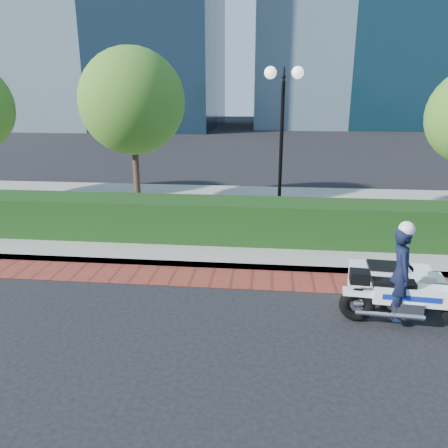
# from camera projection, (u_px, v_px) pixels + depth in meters

# --- Properties ---
(ground) EXTENTS (120.00, 120.00, 0.00)m
(ground) POSITION_uv_depth(u_px,v_px,m) (224.00, 314.00, 7.68)
(ground) COLOR black
(ground) RESTS_ON ground
(brick_strip) EXTENTS (60.00, 1.00, 0.01)m
(brick_strip) POSITION_uv_depth(u_px,v_px,m) (232.00, 278.00, 9.10)
(brick_strip) COLOR maroon
(brick_strip) RESTS_ON ground
(sidewalk) EXTENTS (60.00, 8.00, 0.15)m
(sidewalk) POSITION_uv_depth(u_px,v_px,m) (245.00, 216.00, 13.36)
(sidewalk) COLOR gray
(sidewalk) RESTS_ON ground
(hedge_main) EXTENTS (18.00, 1.20, 1.00)m
(hedge_main) POSITION_uv_depth(u_px,v_px,m) (240.00, 220.00, 10.91)
(hedge_main) COLOR black
(hedge_main) RESTS_ON sidewalk
(lamppost) EXTENTS (1.02, 0.70, 4.21)m
(lamppost) POSITION_uv_depth(u_px,v_px,m) (282.00, 122.00, 11.65)
(lamppost) COLOR black
(lamppost) RESTS_ON sidewalk
(tree_b) EXTENTS (3.20, 3.20, 4.89)m
(tree_b) POSITION_uv_depth(u_px,v_px,m) (132.00, 102.00, 13.20)
(tree_b) COLOR #332319
(tree_b) RESTS_ON sidewalk
(police_motorcycle) EXTENTS (2.24, 1.64, 1.81)m
(police_motorcycle) POSITION_uv_depth(u_px,v_px,m) (401.00, 283.00, 7.44)
(police_motorcycle) COLOR black
(police_motorcycle) RESTS_ON ground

